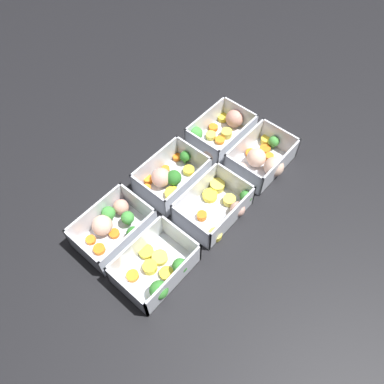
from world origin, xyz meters
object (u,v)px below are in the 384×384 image
(container_far_right, at_px, (221,133))
(container_far_left, at_px, (113,226))
(container_far_center, at_px, (171,177))
(container_near_left, at_px, (157,269))
(container_near_center, at_px, (219,205))
(container_near_right, at_px, (261,160))

(container_far_right, bearing_deg, container_far_left, 179.06)
(container_far_left, distance_m, container_far_center, 0.19)
(container_near_left, height_order, container_near_center, same)
(container_near_right, bearing_deg, container_far_center, 144.31)
(container_near_center, distance_m, container_far_right, 0.23)
(container_near_right, relative_size, container_far_left, 1.11)
(container_near_center, relative_size, container_far_right, 0.88)
(container_far_right, bearing_deg, container_far_center, 179.40)
(container_far_left, distance_m, container_far_right, 0.39)
(container_near_center, xyz_separation_m, container_far_center, (-0.01, 0.14, 0.00))
(container_near_center, bearing_deg, container_far_left, 143.87)
(container_near_left, height_order, container_far_right, same)
(container_far_right, bearing_deg, container_near_left, -160.30)
(container_near_left, height_order, container_far_left, same)
(container_near_left, xyz_separation_m, container_far_left, (0.01, 0.15, 0.00))
(container_near_center, xyz_separation_m, container_far_right, (0.19, 0.14, 0.00))
(container_far_left, relative_size, container_far_right, 0.87)
(container_far_center, xyz_separation_m, container_far_right, (0.20, -0.00, 0.00))
(container_near_center, xyz_separation_m, container_near_right, (0.18, 0.00, 0.00))
(container_near_right, relative_size, container_far_center, 1.10)
(container_far_center, relative_size, container_far_right, 0.88)
(container_far_left, bearing_deg, container_far_right, -0.94)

